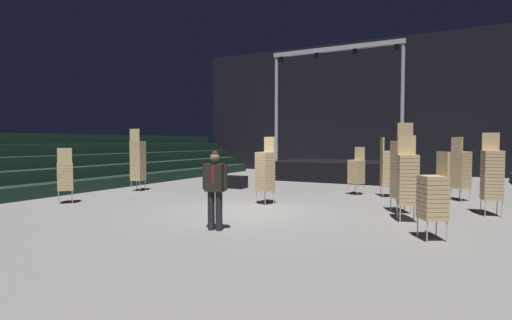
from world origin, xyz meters
TOP-DOWN VIEW (x-y plane):
  - ground_plane at (0.00, 0.00)m, footprint 22.00×30.00m
  - arena_end_wall at (0.00, 15.00)m, footprint 22.00×0.30m
  - bleacher_bank_left at (-9.12, 1.00)m, footprint 3.75×24.00m
  - stage_riser at (0.00, 9.72)m, footprint 6.35×3.41m
  - man_with_tie at (0.53, -2.35)m, footprint 0.57×0.30m
  - chair_stack_front_left at (2.95, 4.67)m, footprint 0.57×0.57m
  - chair_stack_front_right at (-0.10, 1.35)m, footprint 0.55×0.55m
  - chair_stack_mid_left at (4.06, 0.58)m, footprint 0.55×0.55m
  - chair_stack_mid_right at (-5.62, -1.39)m, footprint 0.61×0.61m
  - chair_stack_mid_centre at (1.86, 4.77)m, footprint 0.58×0.58m
  - chair_stack_rear_left at (4.72, -1.09)m, footprint 0.60×0.60m
  - chair_stack_rear_right at (3.78, 1.66)m, footprint 0.60×0.60m
  - chair_stack_rear_centre at (5.18, 4.85)m, footprint 0.62×0.62m
  - chair_stack_aisle_left at (-5.88, 1.95)m, footprint 0.52×0.52m
  - chair_stack_aisle_right at (5.89, 2.37)m, footprint 0.52×0.52m
  - equipment_road_case at (-3.03, 4.50)m, footprint 0.94×0.65m

SIDE VIEW (x-z plane):
  - ground_plane at x=0.00m, z-range -0.10..0.00m
  - equipment_road_case at x=-3.03m, z-range 0.00..0.49m
  - stage_riser at x=0.00m, z-range -2.52..3.69m
  - chair_stack_mid_right at x=-5.62m, z-range 0.00..1.71m
  - chair_stack_mid_centre at x=1.86m, z-range 0.00..1.71m
  - chair_stack_rear_left at x=4.72m, z-range 0.00..1.71m
  - man_with_tie at x=0.53m, z-range 0.11..1.81m
  - chair_stack_front_left at x=2.95m, z-range 0.00..2.05m
  - chair_stack_front_right at x=-0.10m, z-range 0.00..2.05m
  - chair_stack_mid_left at x=4.06m, z-range 0.00..2.05m
  - chair_stack_rear_centre at x=5.18m, z-range 0.00..2.05m
  - chair_stack_aisle_right at x=5.89m, z-range 0.00..2.14m
  - bleacher_bank_left at x=-9.12m, z-range 0.00..2.25m
  - chair_stack_rear_right at x=3.78m, z-range 0.00..2.39m
  - chair_stack_aisle_left at x=-5.88m, z-range 0.00..2.39m
  - arena_end_wall at x=0.00m, z-range 0.00..8.00m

